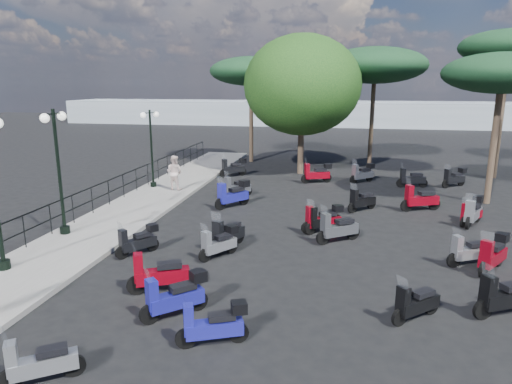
% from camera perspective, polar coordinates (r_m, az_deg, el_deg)
% --- Properties ---
extents(ground, '(120.00, 120.00, 0.00)m').
position_cam_1_polar(ground, '(16.75, 2.73, -5.24)').
color(ground, black).
rests_on(ground, ground).
extents(sidewalk, '(3.00, 30.00, 0.15)m').
position_cam_1_polar(sidewalk, '(21.32, -13.61, -1.28)').
color(sidewalk, slate).
rests_on(sidewalk, ground).
extents(railing, '(0.04, 26.04, 1.10)m').
position_cam_1_polar(railing, '(21.52, -17.10, 0.89)').
color(railing, black).
rests_on(railing, sidewalk).
extents(lamp_post_1, '(0.35, 1.29, 4.38)m').
position_cam_1_polar(lamp_post_1, '(17.11, -23.48, 3.20)').
color(lamp_post_1, black).
rests_on(lamp_post_1, sidewalk).
extents(lamp_post_2, '(0.60, 1.09, 3.92)m').
position_cam_1_polar(lamp_post_2, '(23.78, -12.96, 5.93)').
color(lamp_post_2, black).
rests_on(lamp_post_2, sidewalk).
extents(pedestrian_far, '(0.95, 0.80, 1.73)m').
position_cam_1_polar(pedestrian_far, '(23.11, -10.17, 2.41)').
color(pedestrian_far, beige).
rests_on(pedestrian_far, sidewalk).
extents(scooter_0, '(1.29, 0.94, 1.19)m').
position_cam_1_polar(scooter_0, '(9.68, -25.45, -18.80)').
color(scooter_0, black).
rests_on(scooter_0, ground).
extents(scooter_1, '(1.01, 1.35, 1.23)m').
position_cam_1_polar(scooter_1, '(14.45, -4.65, -6.42)').
color(scooter_1, black).
rests_on(scooter_1, ground).
extents(scooter_2, '(1.03, 1.30, 1.21)m').
position_cam_1_polar(scooter_2, '(15.09, -14.57, -5.99)').
color(scooter_2, black).
rests_on(scooter_2, ground).
extents(scooter_3, '(1.24, 1.30, 1.35)m').
position_cam_1_polar(scooter_3, '(21.81, -2.47, 0.48)').
color(scooter_3, black).
rests_on(scooter_3, ground).
extents(scooter_4, '(1.43, 1.21, 1.36)m').
position_cam_1_polar(scooter_4, '(26.77, -2.86, 3.02)').
color(scooter_4, black).
rests_on(scooter_4, ground).
extents(scooter_5, '(1.66, 0.93, 1.42)m').
position_cam_1_polar(scooter_5, '(12.37, -12.02, -10.08)').
color(scooter_5, black).
rests_on(scooter_5, ground).
extents(scooter_6, '(1.34, 1.30, 1.36)m').
position_cam_1_polar(scooter_6, '(11.08, -10.09, -12.76)').
color(scooter_6, black).
rests_on(scooter_6, ground).
extents(scooter_7, '(0.86, 1.66, 1.39)m').
position_cam_1_polar(scooter_7, '(15.13, -3.62, -5.39)').
color(scooter_7, black).
rests_on(scooter_7, ground).
extents(scooter_8, '(1.30, 1.58, 1.49)m').
position_cam_1_polar(scooter_8, '(20.12, -2.92, -0.36)').
color(scooter_8, black).
rests_on(scooter_8, ground).
extents(scooter_9, '(1.66, 0.90, 1.39)m').
position_cam_1_polar(scooter_9, '(25.25, 7.61, 2.30)').
color(scooter_9, black).
rests_on(scooter_9, ground).
extents(scooter_10, '(1.47, 0.81, 1.24)m').
position_cam_1_polar(scooter_10, '(9.93, -5.39, -16.22)').
color(scooter_10, black).
rests_on(scooter_10, ground).
extents(scooter_11, '(1.51, 0.97, 1.32)m').
position_cam_1_polar(scooter_11, '(16.91, 8.37, -3.41)').
color(scooter_11, black).
rests_on(scooter_11, ground).
extents(scooter_12, '(1.24, 1.24, 1.32)m').
position_cam_1_polar(scooter_12, '(16.97, 8.25, -3.50)').
color(scooter_12, black).
rests_on(scooter_12, ground).
extents(scooter_13, '(1.22, 1.23, 1.30)m').
position_cam_1_polar(scooter_13, '(20.02, 13.06, -1.09)').
color(scooter_13, black).
rests_on(scooter_13, ground).
extents(scooter_14, '(1.36, 1.28, 1.35)m').
position_cam_1_polar(scooter_14, '(25.75, 13.14, 2.26)').
color(scooter_14, black).
rests_on(scooter_14, ground).
extents(scooter_15, '(1.19, 1.06, 1.20)m').
position_cam_1_polar(scooter_15, '(11.43, 19.30, -13.05)').
color(scooter_15, black).
rests_on(scooter_15, ground).
extents(scooter_16, '(1.59, 0.99, 1.38)m').
position_cam_1_polar(scooter_16, '(12.45, 28.82, -11.24)').
color(scooter_16, black).
rests_on(scooter_16, ground).
extents(scooter_17, '(1.44, 0.86, 1.25)m').
position_cam_1_polar(scooter_17, '(15.21, 25.08, -6.79)').
color(scooter_17, black).
rests_on(scooter_17, ground).
extents(scooter_18, '(1.47, 1.14, 1.39)m').
position_cam_1_polar(scooter_18, '(15.96, 10.14, -4.56)').
color(scooter_18, black).
rests_on(scooter_18, ground).
extents(scooter_19, '(1.75, 0.93, 1.47)m').
position_cam_1_polar(scooter_19, '(20.75, 19.81, -0.87)').
color(scooter_19, black).
rests_on(scooter_19, ground).
extents(scooter_20, '(1.63, 0.58, 1.30)m').
position_cam_1_polar(scooter_20, '(25.30, 18.86, 1.55)').
color(scooter_20, black).
rests_on(scooter_20, ground).
extents(scooter_23, '(1.14, 1.48, 1.36)m').
position_cam_1_polar(scooter_23, '(15.03, 27.49, -6.97)').
color(scooter_23, black).
rests_on(scooter_23, ground).
extents(scooter_24, '(1.04, 1.19, 1.18)m').
position_cam_1_polar(scooter_24, '(19.48, 25.25, -2.59)').
color(scooter_24, black).
rests_on(scooter_24, ground).
extents(scooter_25, '(0.98, 1.61, 1.39)m').
position_cam_1_polar(scooter_25, '(19.47, 25.50, -2.28)').
color(scooter_25, black).
rests_on(scooter_25, ground).
extents(scooter_26, '(1.36, 1.12, 1.28)m').
position_cam_1_polar(scooter_26, '(26.21, 23.53, 1.62)').
color(scooter_26, black).
rests_on(scooter_26, ground).
extents(broadleaf_tree, '(6.84, 6.84, 8.15)m').
position_cam_1_polar(broadleaf_tree, '(27.36, 5.79, 13.13)').
color(broadleaf_tree, '#38281E').
rests_on(broadleaf_tree, ground).
extents(pine_0, '(6.50, 6.50, 7.57)m').
position_cam_1_polar(pine_0, '(30.51, 14.65, 15.04)').
color(pine_0, '#38281E').
rests_on(pine_0, ground).
extents(pine_1, '(5.33, 5.33, 8.22)m').
position_cam_1_polar(pine_1, '(29.44, 29.13, 15.52)').
color(pine_1, '#38281E').
rests_on(pine_1, ground).
extents(pine_2, '(5.54, 5.54, 7.10)m').
position_cam_1_polar(pine_2, '(31.53, -0.62, 14.83)').
color(pine_2, '#38281E').
rests_on(pine_2, ground).
extents(pine_3, '(5.04, 5.04, 6.66)m').
position_cam_1_polar(pine_3, '(22.78, 28.40, 12.88)').
color(pine_3, '#38281E').
rests_on(pine_3, ground).
extents(distant_hills, '(70.00, 8.00, 3.00)m').
position_cam_1_polar(distant_hills, '(60.87, 8.99, 9.70)').
color(distant_hills, gray).
rests_on(distant_hills, ground).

